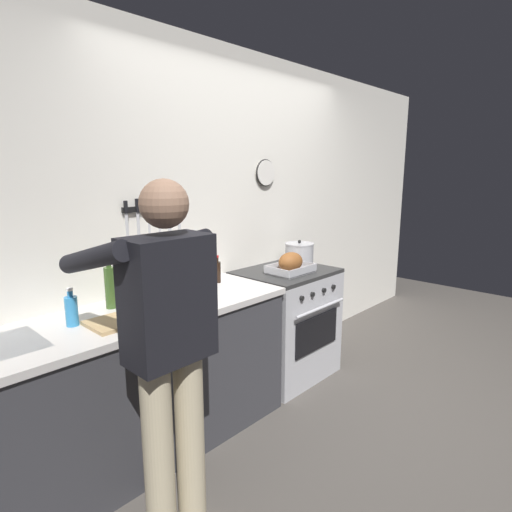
# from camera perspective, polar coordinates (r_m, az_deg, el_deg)

# --- Properties ---
(ground_plane) EXTENTS (8.00, 8.00, 0.00)m
(ground_plane) POSITION_cam_1_polar(r_m,az_deg,el_deg) (3.07, 16.67, -22.31)
(ground_plane) COLOR #4C4742
(wall_back) EXTENTS (6.00, 0.13, 2.60)m
(wall_back) POSITION_cam_1_polar(r_m,az_deg,el_deg) (3.38, -2.85, 4.98)
(wall_back) COLOR white
(wall_back) RESTS_ON ground
(counter_block) EXTENTS (2.03, 0.65, 0.90)m
(counter_block) POSITION_cam_1_polar(r_m,az_deg,el_deg) (2.65, -16.83, -16.63)
(counter_block) COLOR #38383D
(counter_block) RESTS_ON ground
(stove) EXTENTS (0.76, 0.67, 0.90)m
(stove) POSITION_cam_1_polar(r_m,az_deg,el_deg) (3.51, 4.08, -9.14)
(stove) COLOR #BCBCC1
(stove) RESTS_ON ground
(person_cook) EXTENTS (0.51, 0.63, 1.66)m
(person_cook) POSITION_cam_1_polar(r_m,az_deg,el_deg) (1.95, -12.08, -10.95)
(person_cook) COLOR #C6B793
(person_cook) RESTS_ON ground
(roasting_pan) EXTENTS (0.35, 0.26, 0.17)m
(roasting_pan) POSITION_cam_1_polar(r_m,az_deg,el_deg) (3.28, 4.77, -1.09)
(roasting_pan) COLOR #B7B7BC
(roasting_pan) RESTS_ON stove
(stock_pot) EXTENTS (0.25, 0.25, 0.21)m
(stock_pot) POSITION_cam_1_polar(r_m,az_deg,el_deg) (3.61, 5.96, 0.36)
(stock_pot) COLOR #B7B7BC
(stock_pot) RESTS_ON stove
(cutting_board) EXTENTS (0.36, 0.24, 0.02)m
(cutting_board) POSITION_cam_1_polar(r_m,az_deg,el_deg) (2.35, -17.73, -8.33)
(cutting_board) COLOR tan
(cutting_board) RESTS_ON counter_block
(bottle_vinegar) EXTENTS (0.07, 0.07, 0.23)m
(bottle_vinegar) POSITION_cam_1_polar(r_m,az_deg,el_deg) (2.73, -12.41, -3.38)
(bottle_vinegar) COLOR #997F4C
(bottle_vinegar) RESTS_ON counter_block
(bottle_soy_sauce) EXTENTS (0.05, 0.05, 0.20)m
(bottle_soy_sauce) POSITION_cam_1_polar(r_m,az_deg,el_deg) (3.00, -5.37, -2.11)
(bottle_soy_sauce) COLOR black
(bottle_soy_sauce) RESTS_ON counter_block
(bottle_dish_soap) EXTENTS (0.06, 0.06, 0.20)m
(bottle_dish_soap) POSITION_cam_1_polar(r_m,az_deg,el_deg) (2.37, -23.99, -6.80)
(bottle_dish_soap) COLOR #338CCC
(bottle_dish_soap) RESTS_ON counter_block
(bottle_olive_oil) EXTENTS (0.06, 0.06, 0.31)m
(bottle_olive_oil) POSITION_cam_1_polar(r_m,az_deg,el_deg) (2.57, -19.39, -3.95)
(bottle_olive_oil) COLOR #385623
(bottle_olive_oil) RESTS_ON counter_block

